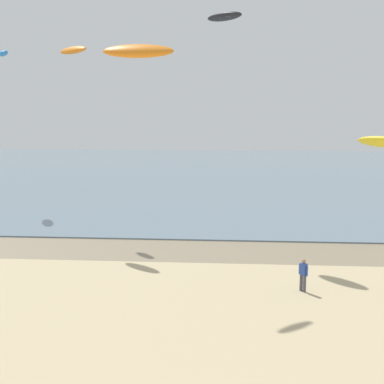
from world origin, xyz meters
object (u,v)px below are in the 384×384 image
at_px(kite_aloft_5, 224,17).
at_px(kite_aloft_6, 73,50).
at_px(person_mid_beach, 303,274).
at_px(kite_aloft_3, 384,142).
at_px(kite_aloft_0, 3,53).
at_px(kite_aloft_7, 138,51).

bearing_deg(kite_aloft_5, kite_aloft_6, -138.94).
distance_m(person_mid_beach, kite_aloft_3, 9.14).
height_order(person_mid_beach, kite_aloft_5, kite_aloft_5).
relative_size(kite_aloft_5, kite_aloft_6, 1.08).
relative_size(kite_aloft_0, kite_aloft_3, 0.81).
height_order(kite_aloft_6, kite_aloft_7, kite_aloft_6).
distance_m(kite_aloft_0, kite_aloft_6, 14.56).
relative_size(kite_aloft_6, kite_aloft_7, 0.93).
xyz_separation_m(person_mid_beach, kite_aloft_5, (-4.25, 9.61, 14.16)).
height_order(kite_aloft_0, kite_aloft_7, kite_aloft_0).
distance_m(kite_aloft_5, kite_aloft_7, 13.69).
xyz_separation_m(person_mid_beach, kite_aloft_3, (4.89, 4.27, 6.43)).
distance_m(person_mid_beach, kite_aloft_5, 17.63).
height_order(kite_aloft_0, kite_aloft_3, kite_aloft_0).
bearing_deg(kite_aloft_5, kite_aloft_3, 13.94).
bearing_deg(person_mid_beach, kite_aloft_0, 139.06).
height_order(person_mid_beach, kite_aloft_3, kite_aloft_3).
xyz_separation_m(person_mid_beach, kite_aloft_6, (-14.55, 10.18, 12.17)).
xyz_separation_m(person_mid_beach, kite_aloft_7, (-7.73, -3.18, 10.75)).
height_order(person_mid_beach, kite_aloft_6, kite_aloft_6).
distance_m(kite_aloft_6, kite_aloft_7, 15.07).
relative_size(kite_aloft_3, kite_aloft_5, 1.09).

